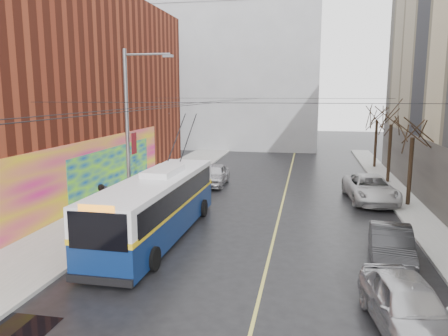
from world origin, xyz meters
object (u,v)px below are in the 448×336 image
at_px(streetlight_pole, 130,131).
at_px(pedestrian_c, 118,200).
at_px(tree_far, 377,112).
at_px(tree_near, 413,124).
at_px(parked_car_a, 408,306).
at_px(pedestrian_b, 102,200).
at_px(following_car, 214,175).
at_px(parked_car_c, 370,188).
at_px(parked_car_b, 391,246).
at_px(tree_mid, 392,114).
at_px(trolleybus, 157,205).
at_px(pedestrian_a, 107,201).

height_order(streetlight_pole, pedestrian_c, streetlight_pole).
bearing_deg(tree_far, tree_near, -90.00).
xyz_separation_m(parked_car_a, pedestrian_b, (-13.83, 9.07, 0.23)).
relative_size(parked_car_a, following_car, 1.03).
distance_m(parked_car_a, pedestrian_b, 16.54).
bearing_deg(parked_car_c, parked_car_b, -98.51).
relative_size(tree_near, tree_mid, 0.96).
bearing_deg(parked_car_a, pedestrian_b, 138.39).
xyz_separation_m(trolleybus, pedestrian_b, (-3.99, 2.39, -0.52)).
distance_m(parked_car_a, pedestrian_c, 16.04).
relative_size(parked_car_b, following_car, 0.99).
relative_size(tree_mid, trolleybus, 0.56).
height_order(tree_mid, parked_car_c, tree_mid).
height_order(parked_car_a, parked_car_c, parked_car_c).
bearing_deg(pedestrian_b, parked_car_c, -55.95).
height_order(tree_near, pedestrian_a, tree_near).
distance_m(tree_near, pedestrian_a, 18.17).
distance_m(streetlight_pole, pedestrian_c, 3.97).
height_order(tree_near, tree_mid, tree_mid).
bearing_deg(pedestrian_b, tree_far, -31.19).
relative_size(tree_far, pedestrian_b, 3.70).
xyz_separation_m(streetlight_pole, tree_near, (15.14, 6.00, 0.13)).
bearing_deg(tree_near, parked_car_a, -101.80).
bearing_deg(pedestrian_c, following_car, -77.26).
bearing_deg(pedestrian_a, tree_far, -37.24).
height_order(following_car, pedestrian_b, pedestrian_b).
relative_size(tree_near, parked_car_a, 1.35).
bearing_deg(following_car, tree_far, 37.90).
bearing_deg(tree_near, following_car, 163.10).
relative_size(following_car, pedestrian_b, 2.58).
distance_m(trolleybus, parked_car_b, 10.43).
height_order(tree_near, trolleybus, tree_near).
bearing_deg(tree_far, trolleybus, -120.22).
distance_m(streetlight_pole, pedestrian_a, 4.22).
xyz_separation_m(parked_car_b, parked_car_c, (0.58, 10.63, 0.08)).
relative_size(streetlight_pole, trolleybus, 0.76).
height_order(tree_near, following_car, tree_near).
height_order(parked_car_b, pedestrian_a, pedestrian_a).
height_order(tree_near, tree_far, tree_far).
xyz_separation_m(tree_mid, parked_car_c, (-2.07, -6.00, -4.43)).
distance_m(streetlight_pole, following_car, 10.95).
relative_size(parked_car_c, pedestrian_b, 3.35).
bearing_deg(tree_mid, pedestrian_a, -142.88).
xyz_separation_m(following_car, pedestrian_a, (-3.94, -9.61, 0.19)).
bearing_deg(following_car, pedestrian_a, -112.54).
bearing_deg(streetlight_pole, pedestrian_b, 175.81).
xyz_separation_m(trolleybus, pedestrian_c, (-3.21, 2.64, -0.53)).
bearing_deg(following_car, parked_car_c, -15.35).
distance_m(tree_far, parked_car_c, 13.85).
bearing_deg(pedestrian_b, streetlight_pole, -84.91).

